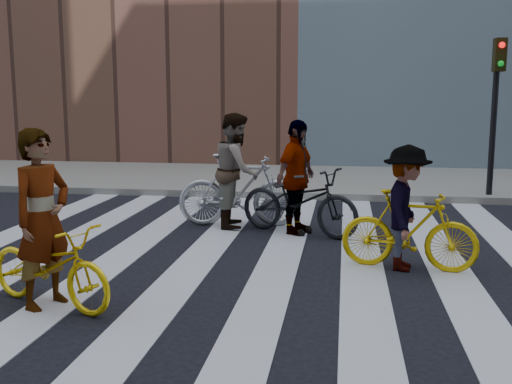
% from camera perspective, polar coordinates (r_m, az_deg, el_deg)
% --- Properties ---
extents(ground, '(100.00, 100.00, 0.00)m').
position_cam_1_polar(ground, '(7.98, -1.91, -6.91)').
color(ground, black).
rests_on(ground, ground).
extents(sidewalk_far, '(100.00, 5.00, 0.15)m').
position_cam_1_polar(sidewalk_far, '(15.25, 3.15, 1.19)').
color(sidewalk_far, gray).
rests_on(sidewalk_far, ground).
extents(zebra_crosswalk, '(8.25, 10.00, 0.01)m').
position_cam_1_polar(zebra_crosswalk, '(7.98, -1.91, -6.87)').
color(zebra_crosswalk, silver).
rests_on(zebra_crosswalk, ground).
extents(traffic_signal, '(0.22, 0.42, 3.33)m').
position_cam_1_polar(traffic_signal, '(13.21, 21.92, 8.88)').
color(traffic_signal, black).
rests_on(traffic_signal, ground).
extents(bike_yellow_left, '(1.81, 1.18, 0.90)m').
position_cam_1_polar(bike_yellow_left, '(6.71, -19.06, -6.61)').
color(bike_yellow_left, yellow).
rests_on(bike_yellow_left, ground).
extents(bike_silver_mid, '(2.12, 0.81, 1.24)m').
position_cam_1_polar(bike_silver_mid, '(10.13, -1.59, 0.18)').
color(bike_silver_mid, '#B0B1BA').
rests_on(bike_silver_mid, ground).
extents(bike_yellow_right, '(1.77, 0.77, 1.03)m').
position_cam_1_polar(bike_yellow_right, '(7.88, 14.38, -3.54)').
color(bike_yellow_right, '#E3B80C').
rests_on(bike_yellow_right, ground).
extents(bike_dark_rear, '(2.18, 1.49, 1.09)m').
position_cam_1_polar(bike_dark_rear, '(9.59, 4.12, -0.84)').
color(bike_dark_rear, black).
rests_on(bike_dark_rear, ground).
extents(rider_left, '(0.67, 0.81, 1.89)m').
position_cam_1_polar(rider_left, '(6.61, -19.67, -2.44)').
color(rider_left, slate).
rests_on(rider_left, ground).
extents(rider_mid, '(0.83, 1.01, 1.92)m').
position_cam_1_polar(rider_mid, '(10.09, -1.88, 2.09)').
color(rider_mid, slate).
rests_on(rider_mid, ground).
extents(rider_right, '(0.77, 1.12, 1.60)m').
position_cam_1_polar(rider_right, '(7.82, 14.10, -1.50)').
color(rider_right, slate).
rests_on(rider_right, ground).
extents(rider_rear, '(0.84, 1.16, 1.83)m').
position_cam_1_polar(rider_rear, '(9.53, 3.84, 1.38)').
color(rider_rear, slate).
rests_on(rider_rear, ground).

